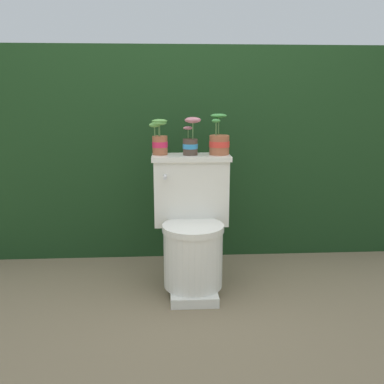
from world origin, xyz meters
The scene contains 6 objects.
ground_plane centered at (0.00, 0.00, 0.00)m, with size 12.00×12.00×0.00m, color #75664C.
hedge_backdrop centered at (0.00, 1.15, 0.73)m, with size 3.38×1.02×1.47m.
toilet centered at (0.03, 0.12, 0.37)m, with size 0.47×0.51×0.79m.
potted_plant_left centered at (-0.16, 0.26, 0.89)m, with size 0.11×0.09×0.21m.
potted_plant_midleft centered at (0.03, 0.24, 0.88)m, with size 0.11×0.10×0.22m.
potted_plant_middle centered at (0.20, 0.25, 0.87)m, with size 0.12×0.12×0.24m.
Camera 1 is at (-0.11, -2.29, 1.15)m, focal length 40.00 mm.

